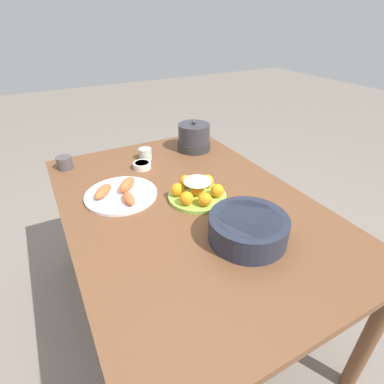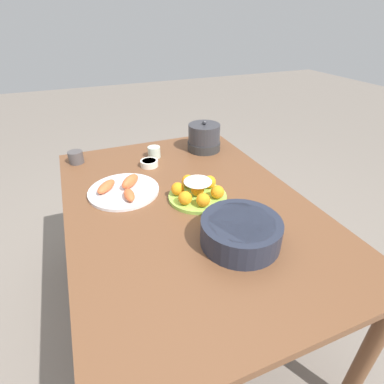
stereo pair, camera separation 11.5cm
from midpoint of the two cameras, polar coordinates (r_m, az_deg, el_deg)
The scene contains 9 objects.
ground_plane at distance 1.77m, azimuth -2.78°, elevation -21.69°, with size 12.00×12.00×0.00m, color slate.
dining_table at distance 1.32m, azimuth -3.47°, elevation -4.99°, with size 1.43×0.98×0.71m.
cake_plate at distance 1.28m, azimuth -1.62°, elevation 0.04°, with size 0.25×0.25×0.09m.
serving_bowl at distance 1.06m, azimuth 7.57°, elevation -6.84°, with size 0.28×0.28×0.09m.
sauce_bowl at distance 1.57m, azimuth -11.57°, elevation 4.98°, with size 0.09×0.09×0.03m.
seafood_platter at distance 1.35m, azimuth -15.83°, elevation -0.31°, with size 0.31×0.31×0.07m.
cup_near at distance 1.69m, azimuth -24.94°, elevation 5.03°, with size 0.08×0.08×0.06m.
cup_far at distance 1.67m, azimuth -10.74°, elevation 7.13°, with size 0.07×0.07×0.06m.
warming_pot at distance 1.74m, azimuth -1.54°, elevation 10.33°, with size 0.19×0.19×0.18m.
Camera 1 is at (0.95, -0.49, 1.41)m, focal length 28.00 mm.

